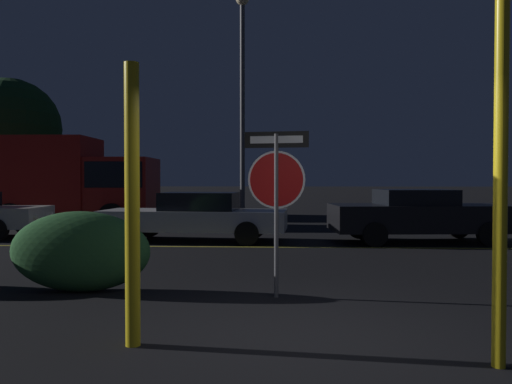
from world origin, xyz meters
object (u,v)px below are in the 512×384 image
(passing_car_2, at_px, (196,216))
(tree_1, at_px, (10,128))
(yellow_pole_right, at_px, (501,178))
(passing_car_3, at_px, (419,215))
(stop_sign, at_px, (276,180))
(hedge_bush_1, at_px, (80,251))
(delivery_truck, at_px, (74,179))
(street_lamp, at_px, (242,81))
(yellow_pole_left, at_px, (132,205))

(passing_car_2, xyz_separation_m, tree_1, (-10.28, 9.65, 3.39))
(yellow_pole_right, relative_size, passing_car_3, 0.69)
(stop_sign, bearing_deg, passing_car_2, 117.07)
(passing_car_2, relative_size, passing_car_3, 1.06)
(stop_sign, relative_size, hedge_bush_1, 1.11)
(hedge_bush_1, distance_m, delivery_truck, 11.49)
(passing_car_3, bearing_deg, stop_sign, -34.36)
(yellow_pole_right, height_order, street_lamp, street_lamp)
(tree_1, bearing_deg, hedge_bush_1, -58.53)
(tree_1, bearing_deg, yellow_pole_left, -58.43)
(passing_car_3, bearing_deg, yellow_pole_right, -15.35)
(hedge_bush_1, height_order, delivery_truck, delivery_truck)
(tree_1, bearing_deg, stop_sign, -52.00)
(yellow_pole_left, height_order, delivery_truck, delivery_truck)
(delivery_truck, bearing_deg, stop_sign, 33.20)
(yellow_pole_left, bearing_deg, street_lamp, 88.95)
(hedge_bush_1, relative_size, passing_car_3, 0.43)
(yellow_pole_left, distance_m, street_lamp, 12.43)
(passing_car_2, bearing_deg, yellow_pole_left, -171.02)
(stop_sign, distance_m, yellow_pole_left, 2.50)
(passing_car_2, distance_m, tree_1, 14.50)
(street_lamp, bearing_deg, delivery_truck, 171.67)
(yellow_pole_right, relative_size, delivery_truck, 0.56)
(passing_car_2, bearing_deg, tree_1, 50.52)
(passing_car_3, relative_size, delivery_truck, 0.82)
(stop_sign, xyz_separation_m, tree_1, (-12.43, 15.90, 2.44))
(stop_sign, relative_size, passing_car_2, 0.45)
(passing_car_3, bearing_deg, delivery_truck, -116.17)
(street_lamp, bearing_deg, tree_1, 151.70)
(stop_sign, bearing_deg, tree_1, 136.11)
(yellow_pole_left, xyz_separation_m, passing_car_2, (-0.77, 8.32, -0.71))
(yellow_pole_right, bearing_deg, passing_car_3, 78.62)
(passing_car_2, height_order, tree_1, tree_1)
(stop_sign, xyz_separation_m, passing_car_3, (3.67, 6.26, -0.90))
(yellow_pole_right, distance_m, delivery_truck, 16.11)
(delivery_truck, distance_m, tree_1, 7.67)
(hedge_bush_1, xyz_separation_m, tree_1, (-9.61, 15.69, 3.47))
(stop_sign, distance_m, hedge_bush_1, 3.01)
(hedge_bush_1, xyz_separation_m, street_lamp, (1.66, 9.63, 4.34))
(yellow_pole_right, height_order, tree_1, tree_1)
(stop_sign, relative_size, tree_1, 0.36)
(tree_1, bearing_deg, delivery_truck, -45.20)
(yellow_pole_right, bearing_deg, tree_1, 127.96)
(yellow_pole_right, xyz_separation_m, tree_1, (-14.34, 18.38, 2.42))
(delivery_truck, distance_m, street_lamp, 7.01)
(delivery_truck, xyz_separation_m, street_lamp, (6.13, -0.90, 3.27))
(yellow_pole_left, xyz_separation_m, tree_1, (-11.04, 17.97, 2.68))
(passing_car_2, bearing_deg, yellow_pole_right, -151.34)
(passing_car_3, xyz_separation_m, delivery_truck, (-10.97, 4.48, 0.94))
(yellow_pole_right, height_order, hedge_bush_1, yellow_pole_right)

